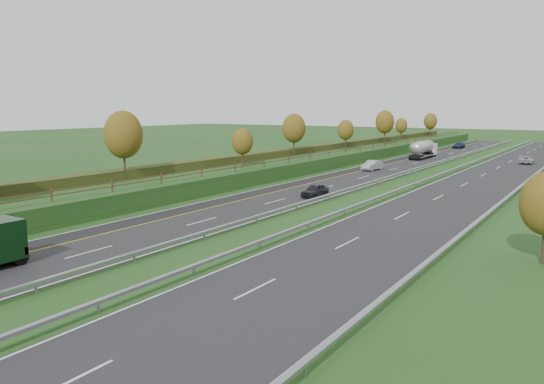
{
  "coord_description": "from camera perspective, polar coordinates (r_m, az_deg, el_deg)",
  "views": [
    {
      "loc": [
        31.2,
        -12.08,
        9.91
      ],
      "look_at": [
        4.89,
        28.76,
        2.2
      ],
      "focal_mm": 35.0,
      "sensor_mm": 36.0,
      "label": 1
    }
  ],
  "objects": [
    {
      "name": "median_barrier_near",
      "position": [
        77.02,
        13.22,
        1.85
      ],
      "size": [
        0.32,
        200.0,
        0.71
      ],
      "color": "gray",
      "rests_on": "ground"
    },
    {
      "name": "car_silver_mid",
      "position": [
        86.6,
        10.72,
        2.84
      ],
      "size": [
        2.16,
        4.93,
        1.58
      ],
      "primitive_type": "imported",
      "rotation": [
        0.0,
        0.0,
        -0.1
      ],
      "color": "#A09FA4",
      "rests_on": "near_carriageway"
    },
    {
      "name": "car_dark_near",
      "position": [
        59.73,
        4.64,
        0.17
      ],
      "size": [
        1.81,
        4.22,
        1.42
      ],
      "primitive_type": "imported",
      "rotation": [
        0.0,
        0.0,
        -0.03
      ],
      "color": "black",
      "rests_on": "near_carriageway"
    },
    {
      "name": "ground",
      "position": [
        71.67,
        13.59,
        0.82
      ],
      "size": [
        400.0,
        400.0,
        0.0
      ],
      "primitive_type": "plane",
      "color": "#1E4418",
      "rests_on": "ground"
    },
    {
      "name": "lane_markings",
      "position": [
        76.75,
        13.67,
        1.38
      ],
      "size": [
        26.75,
        200.0,
        0.01
      ],
      "color": "silver",
      "rests_on": "near_carriageway"
    },
    {
      "name": "road_tanker",
      "position": [
        109.71,
        15.99,
        4.46
      ],
      "size": [
        2.4,
        11.22,
        3.46
      ],
      "color": "silver",
      "rests_on": "near_carriageway"
    },
    {
      "name": "hedge_left",
      "position": [
        85.93,
        0.14,
        4.1
      ],
      "size": [
        2.2,
        180.0,
        1.1
      ],
      "primitive_type": "cube",
      "color": "#293415",
      "rests_on": "embankment_left"
    },
    {
      "name": "near_carriageway",
      "position": [
        79.16,
        9.32,
        1.72
      ],
      "size": [
        10.5,
        200.0,
        0.04
      ],
      "primitive_type": "cube",
      "color": "#232326",
      "rests_on": "ground"
    },
    {
      "name": "median_barrier_far",
      "position": [
        75.49,
        16.87,
        1.55
      ],
      "size": [
        0.32,
        200.0,
        0.71
      ],
      "color": "gray",
      "rests_on": "ground"
    },
    {
      "name": "hard_shoulder",
      "position": [
        80.71,
        6.88,
        1.92
      ],
      "size": [
        3.0,
        200.0,
        0.04
      ],
      "primitive_type": "cube",
      "color": "black",
      "rests_on": "ground"
    },
    {
      "name": "outer_barrier_far",
      "position": [
        73.22,
        25.54,
        0.84
      ],
      "size": [
        0.32,
        200.0,
        0.71
      ],
      "color": "gray",
      "rests_on": "ground"
    },
    {
      "name": "trees_left",
      "position": [
        81.58,
        0.26,
        6.53
      ],
      "size": [
        6.64,
        164.3,
        7.66
      ],
      "color": "#2D2116",
      "rests_on": "embankment_left"
    },
    {
      "name": "far_carriageway",
      "position": [
        74.23,
        21.07,
        0.75
      ],
      "size": [
        10.5,
        200.0,
        0.04
      ],
      "primitive_type": "cube",
      "color": "#232326",
      "rests_on": "ground"
    },
    {
      "name": "fence_left",
      "position": [
        82.24,
        3.81,
        3.99
      ],
      "size": [
        0.12,
        189.06,
        1.2
      ],
      "color": "#422B19",
      "rests_on": "embankment_left"
    },
    {
      "name": "embankment_left",
      "position": [
        85.02,
        1.28,
        3.0
      ],
      "size": [
        12.0,
        200.0,
        2.0
      ],
      "primitive_type": "cube",
      "color": "#1E4418",
      "rests_on": "ground"
    },
    {
      "name": "car_oncoming",
      "position": [
        105.44,
        25.72,
        3.11
      ],
      "size": [
        2.35,
        4.82,
        1.32
      ],
      "primitive_type": "imported",
      "rotation": [
        0.0,
        0.0,
        3.18
      ],
      "color": "#B7B6BC",
      "rests_on": "far_carriageway"
    },
    {
      "name": "car_small_far",
      "position": [
        139.98,
        19.46,
        4.75
      ],
      "size": [
        2.41,
        5.0,
        1.4
      ],
      "primitive_type": "imported",
      "rotation": [
        0.0,
        0.0,
        -0.09
      ],
      "color": "#131D3E",
      "rests_on": "near_carriageway"
    }
  ]
}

